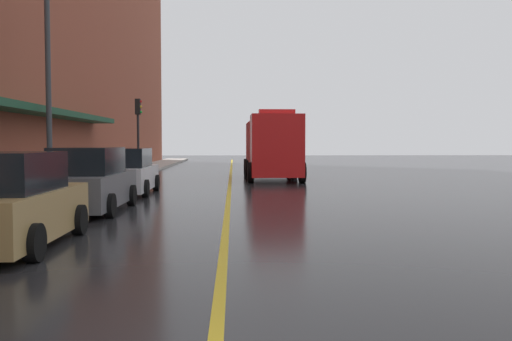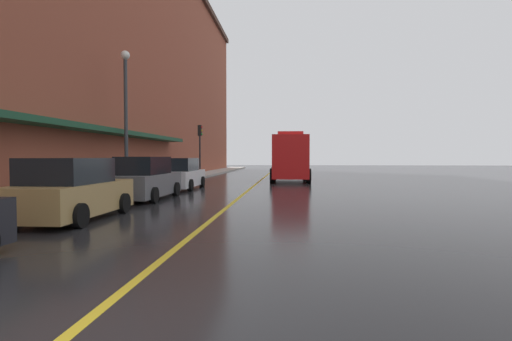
# 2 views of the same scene
# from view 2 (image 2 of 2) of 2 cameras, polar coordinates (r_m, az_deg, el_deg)

# --- Properties ---
(ground_plane) EXTENTS (112.00, 112.00, 0.00)m
(ground_plane) POSITION_cam_2_polar(r_m,az_deg,el_deg) (28.75, 0.44, -1.61)
(ground_plane) COLOR #232326
(sidewalk_left) EXTENTS (2.40, 70.00, 0.15)m
(sidewalk_left) POSITION_cam_2_polar(r_m,az_deg,el_deg) (29.87, -11.50, -1.37)
(sidewalk_left) COLOR #ADA8A0
(sidewalk_left) RESTS_ON ground
(lane_center_stripe) EXTENTS (0.16, 70.00, 0.01)m
(lane_center_stripe) POSITION_cam_2_polar(r_m,az_deg,el_deg) (28.75, 0.44, -1.60)
(lane_center_stripe) COLOR gold
(lane_center_stripe) RESTS_ON ground
(brick_building_left) EXTENTS (10.18, 64.00, 19.49)m
(brick_building_left) POSITION_cam_2_polar(r_m,az_deg,el_deg) (32.01, -22.42, 16.22)
(brick_building_left) COLOR brown
(brick_building_left) RESTS_ON ground
(parked_car_1) EXTENTS (2.15, 4.35, 1.78)m
(parked_car_1) POSITION_cam_2_polar(r_m,az_deg,el_deg) (12.58, -25.12, -2.68)
(parked_car_1) COLOR #A5844C
(parked_car_1) RESTS_ON ground
(parked_car_2) EXTENTS (2.00, 4.65, 1.81)m
(parked_car_2) POSITION_cam_2_polar(r_m,az_deg,el_deg) (17.42, -15.66, -1.27)
(parked_car_2) COLOR #595B60
(parked_car_2) RESTS_ON ground
(parked_car_3) EXTENTS (2.02, 4.68, 1.74)m
(parked_car_3) POSITION_cam_2_polar(r_m,az_deg,el_deg) (22.50, -10.79, -0.58)
(parked_car_3) COLOR silver
(parked_car_3) RESTS_ON ground
(fire_truck) EXTENTS (2.91, 7.61, 3.54)m
(fire_truck) POSITION_cam_2_polar(r_m,az_deg,el_deg) (30.00, 4.90, 1.75)
(fire_truck) COLOR red
(fire_truck) RESTS_ON ground
(parking_meter_0) EXTENTS (0.14, 0.18, 1.33)m
(parking_meter_0) POSITION_cam_2_polar(r_m,az_deg,el_deg) (21.97, -15.30, -0.04)
(parking_meter_0) COLOR #4C4C51
(parking_meter_0) RESTS_ON sidewalk_left
(street_lamp_left) EXTENTS (0.44, 0.44, 6.94)m
(street_lamp_left) POSITION_cam_2_polar(r_m,az_deg,el_deg) (21.05, -18.25, 8.96)
(street_lamp_left) COLOR #33383D
(street_lamp_left) RESTS_ON sidewalk_left
(traffic_light_near) EXTENTS (0.38, 0.36, 4.30)m
(traffic_light_near) POSITION_cam_2_polar(r_m,az_deg,el_deg) (33.53, -8.08, 4.28)
(traffic_light_near) COLOR #232326
(traffic_light_near) RESTS_ON sidewalk_left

